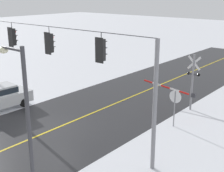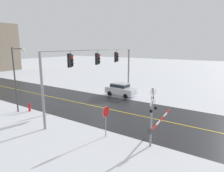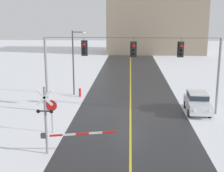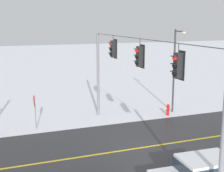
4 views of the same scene
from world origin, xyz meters
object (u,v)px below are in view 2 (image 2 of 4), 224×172
parked_car_white (121,89)px  stop_sign (106,115)px  fire_hydrant (29,107)px  railroad_crossing (154,117)px  streetlamp_near (16,74)px

parked_car_white → stop_sign: bearing=-154.1°
stop_sign → parked_car_white: (10.92, 5.31, -0.76)m
stop_sign → fire_hydrant: bearing=88.1°
parked_car_white → fire_hydrant: bearing=156.6°
stop_sign → parked_car_white: bearing=25.9°
railroad_crossing → streetlamp_near: bearing=94.5°
stop_sign → streetlamp_near: bearing=91.1°
streetlamp_near → fire_hydrant: 3.59m
parked_car_white → streetlamp_near: (-11.13, 5.44, 2.96)m
fire_hydrant → streetlamp_near: bearing=122.6°
fire_hydrant → railroad_crossing: bearing=-87.6°
railroad_crossing → streetlamp_near: 14.25m
stop_sign → parked_car_white: 12.17m
streetlamp_near → fire_hydrant: (0.54, -0.85, -3.45)m
stop_sign → railroad_crossing: railroad_crossing is taller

